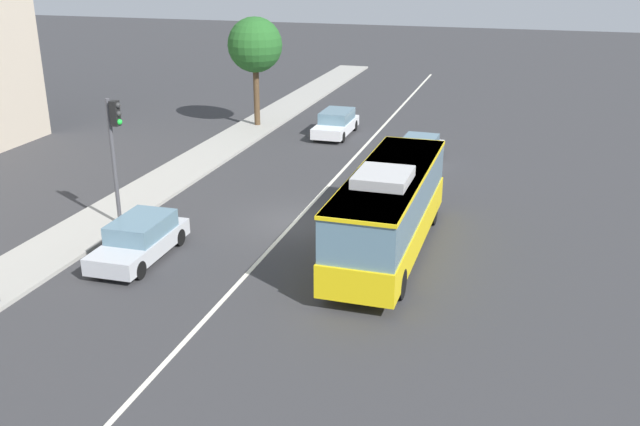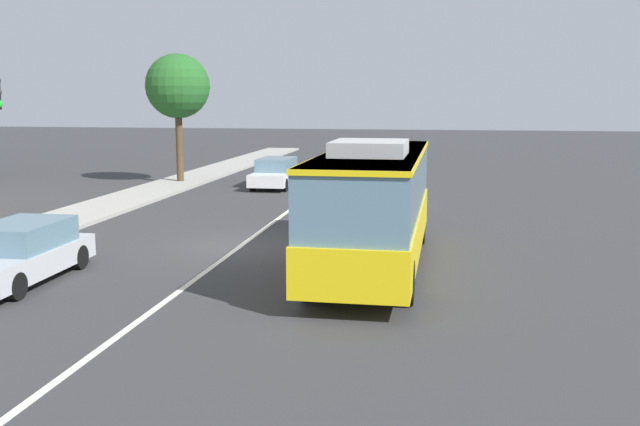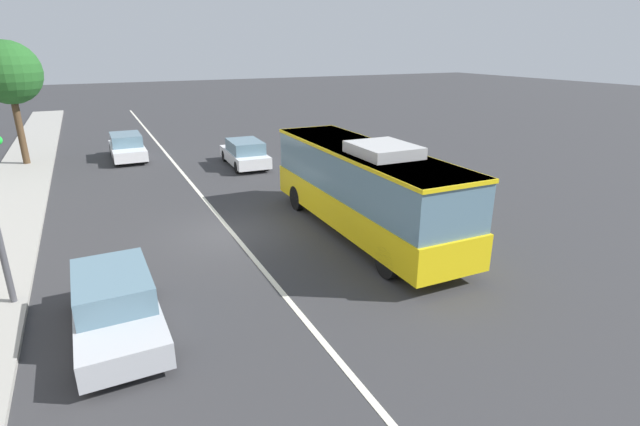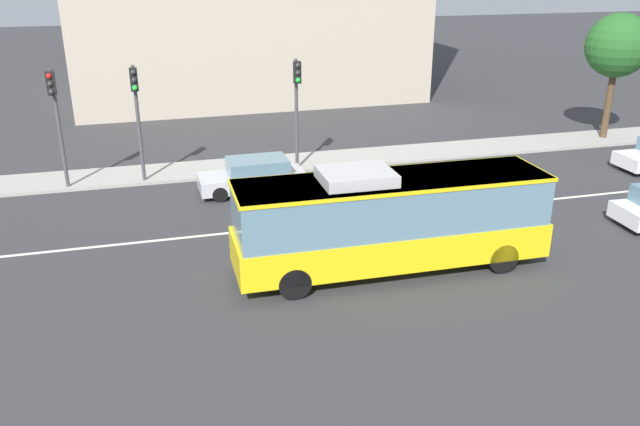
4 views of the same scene
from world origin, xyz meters
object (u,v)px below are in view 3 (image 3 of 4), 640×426
sedan_silver (115,305)px  transit_bus (363,185)px  sedan_white_ahead (127,147)px  sedan_white (245,153)px  street_tree_kerbside_left (8,73)px

sedan_silver → transit_bus: bearing=108.2°
transit_bus → sedan_white_ahead: 17.69m
sedan_white → street_tree_kerbside_left: street_tree_kerbside_left is taller
sedan_silver → street_tree_kerbside_left: bearing=-171.5°
transit_bus → sedan_white: (11.65, 0.75, -1.09)m
transit_bus → street_tree_kerbside_left: size_ratio=1.49×
street_tree_kerbside_left → sedan_white_ahead: bearing=-96.8°
transit_bus → sedan_white: transit_bus is taller
sedan_white_ahead → transit_bus: bearing=21.5°
sedan_white_ahead → sedan_silver: same height
transit_bus → sedan_white_ahead: bearing=22.2°
street_tree_kerbside_left → sedan_white: bearing=-116.0°
sedan_white_ahead → sedan_silver: size_ratio=0.99×
transit_bus → sedan_silver: 9.01m
sedan_white_ahead → street_tree_kerbside_left: street_tree_kerbside_left is taller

